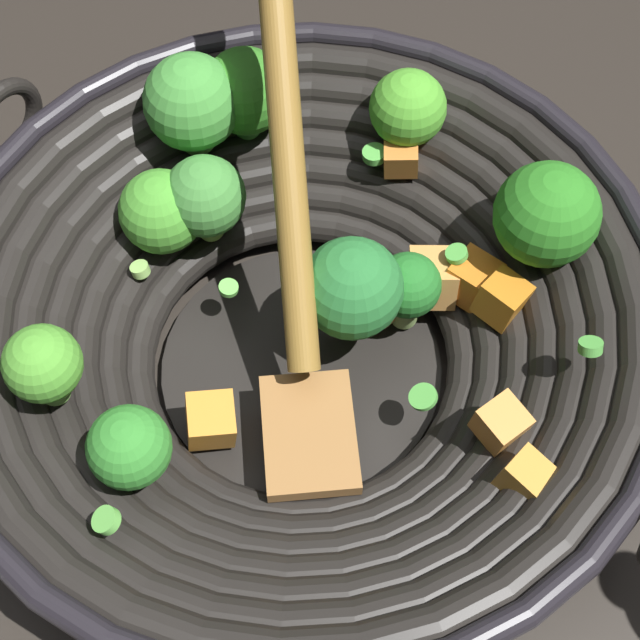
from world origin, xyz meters
TOP-DOWN VIEW (x-y plane):
  - ground_plane at (0.00, 0.00)m, footprint 4.00×4.00m
  - wok at (0.00, -0.00)m, footprint 0.42×0.40m

SIDE VIEW (x-z plane):
  - ground_plane at x=0.00m, z-range 0.00..0.00m
  - wok at x=0.00m, z-range -0.06..0.18m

